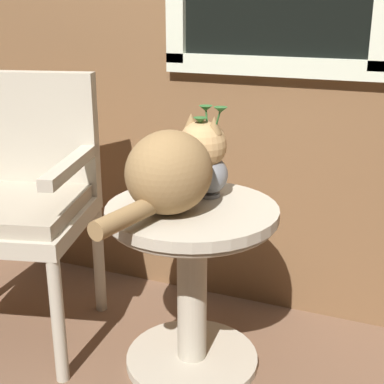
{
  "coord_description": "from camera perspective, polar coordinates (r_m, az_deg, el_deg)",
  "views": [
    {
      "loc": [
        0.74,
        -1.3,
        1.2
      ],
      "look_at": [
        0.11,
        0.23,
        0.63
      ],
      "focal_mm": 52.05,
      "sensor_mm": 36.0,
      "label": 1
    }
  ],
  "objects": [
    {
      "name": "wicker_side_table",
      "position": [
        1.84,
        0.0,
        -7.15
      ],
      "size": [
        0.55,
        0.55,
        0.58
      ],
      "color": "#B2A893",
      "rests_on": "ground_plane"
    },
    {
      "name": "wicker_chair",
      "position": [
        2.09,
        -17.75,
        0.1
      ],
      "size": [
        0.65,
        0.62,
        0.96
      ],
      "color": "#B2A893",
      "rests_on": "ground_plane"
    },
    {
      "name": "cat",
      "position": [
        1.7,
        -1.82,
        2.48
      ],
      "size": [
        0.31,
        0.6,
        0.27
      ],
      "color": "olive",
      "rests_on": "wicker_side_table"
    },
    {
      "name": "pewter_vase_with_ivy",
      "position": [
        1.84,
        1.77,
        2.3
      ],
      "size": [
        0.13,
        0.13,
        0.31
      ],
      "color": "slate",
      "rests_on": "wicker_side_table"
    }
  ]
}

